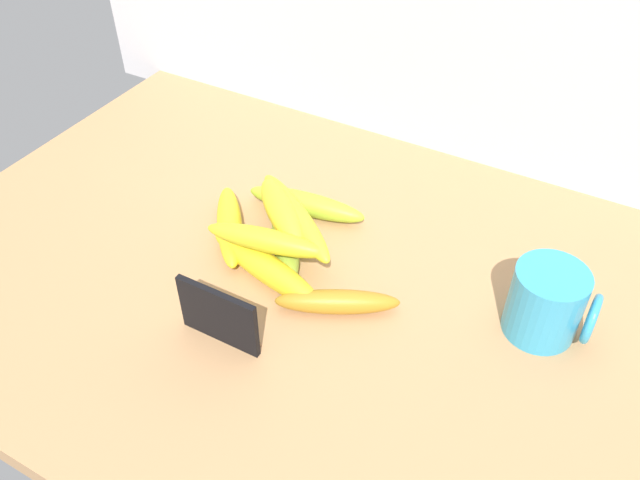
# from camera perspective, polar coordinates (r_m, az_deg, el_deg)

# --- Properties ---
(counter_top) EXTENTS (1.10, 0.76, 0.03)m
(counter_top) POSITION_cam_1_polar(r_m,az_deg,el_deg) (0.91, -1.99, -3.87)
(counter_top) COLOR #AF8054
(counter_top) RESTS_ON ground
(chalkboard_sign) EXTENTS (0.11, 0.02, 0.08)m
(chalkboard_sign) POSITION_cam_1_polar(r_m,az_deg,el_deg) (0.80, -8.78, -6.68)
(chalkboard_sign) COLOR black
(chalkboard_sign) RESTS_ON counter_top
(coffee_mug) EXTENTS (0.10, 0.09, 0.10)m
(coffee_mug) POSITION_cam_1_polar(r_m,az_deg,el_deg) (0.84, 19.17, -5.21)
(coffee_mug) COLOR #3395BE
(coffee_mug) RESTS_ON counter_top
(banana_0) EXTENTS (0.13, 0.16, 0.04)m
(banana_0) POSITION_cam_1_polar(r_m,az_deg,el_deg) (0.93, -3.04, 0.13)
(banana_0) COLOR #8FB235
(banana_0) RESTS_ON counter_top
(banana_1) EXTENTS (0.19, 0.06, 0.04)m
(banana_1) POSITION_cam_1_polar(r_m,az_deg,el_deg) (0.99, -1.22, 3.15)
(banana_1) COLOR #9BBD2D
(banana_1) RESTS_ON counter_top
(banana_2) EXTENTS (0.14, 0.16, 0.04)m
(banana_2) POSITION_cam_1_polar(r_m,az_deg,el_deg) (0.96, -7.86, 1.26)
(banana_2) COLOR yellow
(banana_2) RESTS_ON counter_top
(banana_3) EXTENTS (0.21, 0.09, 0.04)m
(banana_3) POSITION_cam_1_polar(r_m,az_deg,el_deg) (0.88, -4.77, -2.37)
(banana_3) COLOR yellow
(banana_3) RESTS_ON counter_top
(banana_4) EXTENTS (0.16, 0.10, 0.03)m
(banana_4) POSITION_cam_1_polar(r_m,az_deg,el_deg) (0.84, 1.51, -5.39)
(banana_4) COLOR #AD791F
(banana_4) RESTS_ON counter_top
(banana_5) EXTENTS (0.17, 0.06, 0.03)m
(banana_5) POSITION_cam_1_polar(r_m,az_deg,el_deg) (0.87, -4.67, -0.03)
(banana_5) COLOR gold
(banana_5) RESTS_ON banana_3
(banana_6) EXTENTS (0.19, 0.15, 0.04)m
(banana_6) POSITION_cam_1_polar(r_m,az_deg,el_deg) (0.91, -2.19, 2.09)
(banana_6) COLOR yellow
(banana_6) RESTS_ON banana_0
(banana_7) EXTENTS (0.14, 0.13, 0.04)m
(banana_7) POSITION_cam_1_polar(r_m,az_deg,el_deg) (0.91, -3.32, 2.44)
(banana_7) COLOR yellow
(banana_7) RESTS_ON banana_0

